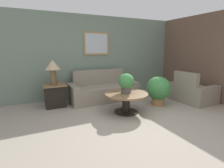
{
  "coord_description": "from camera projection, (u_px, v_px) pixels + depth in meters",
  "views": [
    {
      "loc": [
        -1.94,
        -2.55,
        1.57
      ],
      "look_at": [
        0.12,
        1.75,
        0.59
      ],
      "focal_mm": 28.0,
      "sensor_mm": 36.0,
      "label": 1
    }
  ],
  "objects": [
    {
      "name": "side_table",
      "position": [
        55.0,
        95.0,
        4.77
      ],
      "size": [
        0.59,
        0.59,
        0.62
      ],
      "color": "black",
      "rests_on": "ground_plane"
    },
    {
      "name": "wall_back",
      "position": [
        93.0,
        56.0,
        5.72
      ],
      "size": [
        7.93,
        0.09,
        2.6
      ],
      "color": "slate",
      "rests_on": "ground_plane"
    },
    {
      "name": "table_lamp",
      "position": [
        53.0,
        67.0,
        4.62
      ],
      "size": [
        0.41,
        0.41,
        0.66
      ],
      "color": "brown",
      "rests_on": "side_table"
    },
    {
      "name": "coffee_table",
      "position": [
        126.0,
        99.0,
        4.29
      ],
      "size": [
        1.06,
        1.06,
        0.5
      ],
      "color": "black",
      "rests_on": "ground_plane"
    },
    {
      "name": "potted_plant_floor",
      "position": [
        158.0,
        89.0,
        4.85
      ],
      "size": [
        0.66,
        0.66,
        0.82
      ],
      "color": "#9E6B42",
      "rests_on": "ground_plane"
    },
    {
      "name": "armchair",
      "position": [
        192.0,
        92.0,
        5.21
      ],
      "size": [
        0.92,
        1.15,
        0.91
      ],
      "rotation": [
        0.0,
        0.0,
        1.61
      ],
      "color": "gray",
      "rests_on": "ground_plane"
    },
    {
      "name": "couch_main",
      "position": [
        103.0,
        90.0,
        5.42
      ],
      "size": [
        2.06,
        0.93,
        0.91
      ],
      "color": "gray",
      "rests_on": "ground_plane"
    },
    {
      "name": "ground_plane",
      "position": [
        145.0,
        131.0,
        3.39
      ],
      "size": [
        20.0,
        20.0,
        0.0
      ],
      "primitive_type": "plane",
      "color": "gray"
    },
    {
      "name": "potted_plant_on_table",
      "position": [
        126.0,
        83.0,
        4.21
      ],
      "size": [
        0.38,
        0.38,
        0.49
      ],
      "color": "#4C4742",
      "rests_on": "coffee_table"
    },
    {
      "name": "wall_right",
      "position": [
        195.0,
        57.0,
        5.68
      ],
      "size": [
        0.06,
        4.9,
        2.6
      ],
      "color": "brown",
      "rests_on": "ground_plane"
    }
  ]
}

